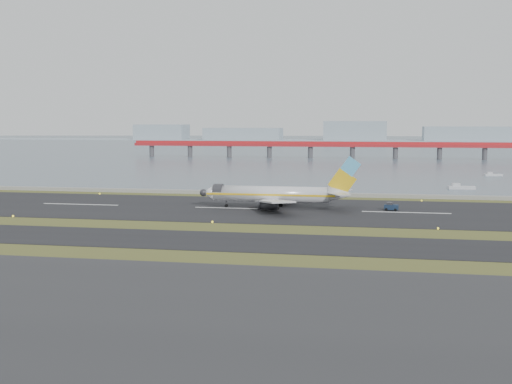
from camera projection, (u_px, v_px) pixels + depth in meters
ground at (203, 229)px, 124.78m from camera, size 1000.00×1000.00×0.00m
apron_strip at (72, 309)px, 71.02m from camera, size 1000.00×50.00×0.10m
taxiway_strip at (185, 240)px, 113.05m from camera, size 1000.00×18.00×0.10m
runway_strip at (236, 208)px, 154.10m from camera, size 1000.00×45.00×0.10m
seawall at (258, 193)px, 183.37m from camera, size 1000.00×2.50×1.00m
bay_water at (338, 145)px, 574.37m from camera, size 1400.00×800.00×1.30m
red_pier at (352, 146)px, 364.70m from camera, size 260.00×5.00×10.20m
far_shoreline at (358, 135)px, 727.62m from camera, size 1400.00×80.00×60.50m
airliner at (277, 194)px, 153.94m from camera, size 38.52×32.89×12.80m
pushback_tug at (391, 207)px, 150.33m from camera, size 3.37×2.31×2.00m
workboat_near at (461, 187)px, 198.47m from camera, size 8.12×2.90×1.95m
workboat_far at (493, 175)px, 247.07m from camera, size 6.85×2.97×1.61m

